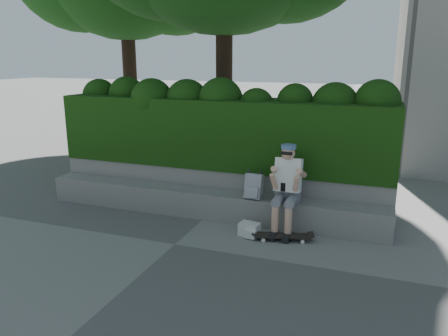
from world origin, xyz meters
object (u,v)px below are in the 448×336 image
at_px(person, 287,185).
at_px(backpack_plaid, 254,186).
at_px(skateboard, 283,236).
at_px(backpack_ground, 249,229).

height_order(person, backpack_plaid, person).
height_order(skateboard, backpack_ground, backpack_ground).
bearing_deg(person, backpack_plaid, 171.59).
relative_size(backpack_plaid, backpack_ground, 1.34).
bearing_deg(skateboard, person, 81.11).
distance_m(backpack_plaid, backpack_ground, 0.72).
bearing_deg(backpack_plaid, person, -3.66).
relative_size(person, skateboard, 1.63).
height_order(person, backpack_ground, person).
xyz_separation_m(person, backpack_ground, (-0.48, -0.37, -0.65)).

